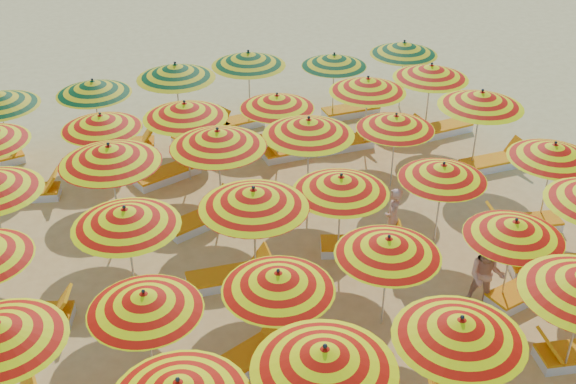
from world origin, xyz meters
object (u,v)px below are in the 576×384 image
object	(u,v)px
lounger_28	(352,110)
umbrella_39	(248,59)
umbrella_27	(309,127)
lounger_13	(30,316)
lounger_19	(26,192)
umbrella_33	(277,101)
umbrella_15	(388,246)
umbrella_26	(218,138)
umbrella_40	(334,60)
umbrella_21	(341,184)
umbrella_19	(125,217)
umbrella_29	(481,99)
umbrella_31	(101,122)
umbrella_34	(368,85)
lounger_18	(493,162)
umbrella_41	(404,48)
umbrella_28	(396,122)
lounger_25	(125,145)
lounger_16	(521,224)
umbrella_9	(460,329)
lounger_17	(203,219)
umbrella_32	(185,110)
lounger_26	(203,133)
umbrella_35	(431,72)
lounger_10	(250,357)
umbrella_8	(325,359)
lounger_21	(292,151)
umbrella_25	(109,154)
lounger_12	(548,266)
beachgoer_b	(486,276)
lounger_11	(527,290)
lounger_23	(442,129)
lounger_27	(233,124)
beachgoer_a	(393,218)
umbrella_22	(443,172)
lounger_20	(169,173)
lounger_22	(344,143)
umbrella_23	(554,151)
lounger_15	(362,246)
umbrella_20	(254,198)
umbrella_14	(278,281)

from	to	relation	value
lounger_28	umbrella_39	bearing A→B (deg)	169.19
umbrella_27	lounger_13	bearing A→B (deg)	-159.92
lounger_19	umbrella_33	bearing A→B (deg)	9.21
umbrella_15	umbrella_26	world-z (taller)	umbrella_26
umbrella_40	umbrella_21	bearing A→B (deg)	-111.05
umbrella_19	umbrella_29	world-z (taller)	umbrella_29
umbrella_21	umbrella_31	size ratio (longest dim) A/B	1.13
umbrella_33	umbrella_34	size ratio (longest dim) A/B	0.83
umbrella_39	lounger_18	xyz separation A→B (m)	(5.29, -4.72, -1.83)
umbrella_39	lounger_13	xyz separation A→B (m)	(-6.48, -7.10, -1.83)
umbrella_15	umbrella_41	bearing A→B (deg)	61.64
umbrella_28	lounger_18	world-z (taller)	umbrella_28
lounger_25	lounger_28	distance (m)	6.82
lounger_16	umbrella_26	bearing A→B (deg)	-14.60
umbrella_9	lounger_17	world-z (taller)	umbrella_9
umbrella_32	lounger_26	distance (m)	2.97
umbrella_35	lounger_10	bearing A→B (deg)	-135.81
umbrella_8	lounger_21	size ratio (longest dim) A/B	1.54
umbrella_19	umbrella_32	xyz separation A→B (m)	(2.04, 4.29, 0.01)
umbrella_25	lounger_12	distance (m)	9.58
beachgoer_b	umbrella_34	bearing A→B (deg)	121.14
umbrella_33	lounger_11	xyz separation A→B (m)	(3.00, -6.87, -1.64)
lounger_19	lounger_26	world-z (taller)	same
umbrella_8	lounger_23	distance (m)	11.91
umbrella_15	umbrella_21	xyz separation A→B (m)	(-0.01, 2.20, 0.06)
umbrella_32	lounger_17	world-z (taller)	umbrella_32
umbrella_15	lounger_27	bearing A→B (deg)	92.96
lounger_25	beachgoer_a	xyz separation A→B (m)	(4.93, -6.47, 0.57)
umbrella_35	lounger_10	distance (m)	10.31
umbrella_21	umbrella_22	distance (m)	2.32
lounger_11	umbrella_21	bearing A→B (deg)	129.49
umbrella_32	lounger_26	xyz separation A→B (m)	(0.86, 2.21, -1.79)
umbrella_15	umbrella_32	size ratio (longest dim) A/B	0.82
umbrella_35	lounger_20	world-z (taller)	umbrella_35
lounger_16	lounger_26	bearing A→B (deg)	-40.70
lounger_20	lounger_22	xyz separation A→B (m)	(4.90, 0.09, 0.00)
lounger_16	lounger_20	bearing A→B (deg)	-25.29
umbrella_29	umbrella_9	bearing A→B (deg)	-123.89
umbrella_25	umbrella_27	xyz separation A→B (m)	(4.51, -0.06, -0.05)
umbrella_21	lounger_18	distance (m)	6.18
umbrella_28	umbrella_23	bearing A→B (deg)	-45.60
lounger_15	lounger_21	bearing A→B (deg)	108.90
umbrella_20	lounger_28	distance (m)	8.70
umbrella_14	umbrella_26	world-z (taller)	umbrella_26
umbrella_22	lounger_10	world-z (taller)	umbrella_22
umbrella_23	umbrella_32	bearing A→B (deg)	147.85
umbrella_20	umbrella_40	bearing A→B (deg)	57.01
lounger_15	lounger_18	world-z (taller)	same
umbrella_14	umbrella_8	bearing A→B (deg)	-90.32
lounger_10	lounger_11	size ratio (longest dim) A/B	1.00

